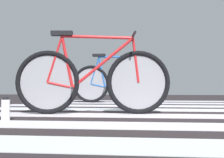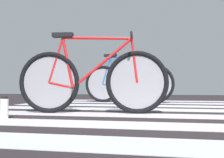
# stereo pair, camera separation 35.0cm
# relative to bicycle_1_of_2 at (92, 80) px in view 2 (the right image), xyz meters

# --- Properties ---
(ground) EXTENTS (18.00, 14.00, 0.02)m
(ground) POSITION_rel_bicycle_1_of_2_xyz_m (0.98, 0.44, -0.40)
(ground) COLOR black
(crosswalk_markings) EXTENTS (5.38, 5.75, 0.00)m
(crosswalk_markings) POSITION_rel_bicycle_1_of_2_xyz_m (0.99, 0.26, -0.38)
(crosswalk_markings) COLOR #BFBBBD
(crosswalk_markings) RESTS_ON ground
(bicycle_1_of_2) EXTENTS (1.73, 0.52, 0.93)m
(bicycle_1_of_2) POSITION_rel_bicycle_1_of_2_xyz_m (0.00, 0.00, 0.00)
(bicycle_1_of_2) COLOR black
(bicycle_1_of_2) RESTS_ON ground
(bicycle_2_of_2) EXTENTS (1.73, 0.52, 0.93)m
(bicycle_2_of_2) POSITION_rel_bicycle_1_of_2_xyz_m (0.08, 2.20, 0.00)
(bicycle_2_of_2) COLOR black
(bicycle_2_of_2) RESTS_ON ground
(water_bottle) EXTENTS (0.08, 0.08, 0.22)m
(water_bottle) POSITION_rel_bicycle_1_of_2_xyz_m (-0.68, -0.69, -0.28)
(water_bottle) COLOR silver
(water_bottle) RESTS_ON ground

